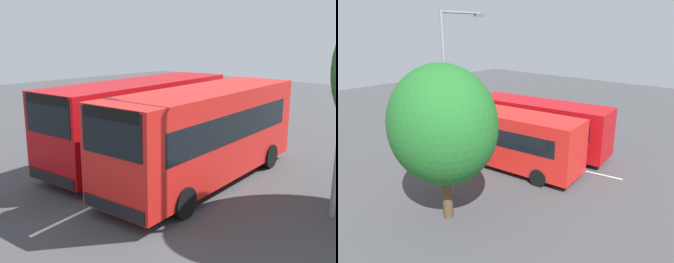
{
  "view_description": "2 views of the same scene",
  "coord_description": "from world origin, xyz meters",
  "views": [
    {
      "loc": [
        10.62,
        10.32,
        5.12
      ],
      "look_at": [
        1.25,
        1.27,
        2.01
      ],
      "focal_mm": 43.08,
      "sensor_mm": 36.0,
      "label": 1
    },
    {
      "loc": [
        -12.04,
        15.39,
        8.02
      ],
      "look_at": [
        0.53,
        0.93,
        1.82
      ],
      "focal_mm": 34.89,
      "sensor_mm": 36.0,
      "label": 2
    }
  ],
  "objects": [
    {
      "name": "bus_far_left",
      "position": [
        -0.19,
        -1.7,
        1.82
      ],
      "size": [
        9.31,
        3.59,
        3.33
      ],
      "rotation": [
        0.0,
        0.0,
        0.12
      ],
      "color": "#B70C11",
      "rests_on": "ground"
    },
    {
      "name": "ground_plane",
      "position": [
        0.0,
        0.0,
        0.0
      ],
      "size": [
        64.51,
        64.51,
        0.0
      ],
      "primitive_type": "plane",
      "color": "#424244"
    },
    {
      "name": "bus_center_left",
      "position": [
        -0.12,
        1.72,
        1.82
      ],
      "size": [
        9.29,
        3.42,
        3.33
      ],
      "rotation": [
        0.0,
        0.0,
        0.1
      ],
      "color": "red",
      "rests_on": "ground"
    },
    {
      "name": "pedestrian",
      "position": [
        6.26,
        -1.04,
        0.99
      ],
      "size": [
        0.37,
        0.37,
        1.68
      ],
      "rotation": [
        0.0,
        0.0,
        2.98
      ],
      "color": "#232833",
      "rests_on": "ground"
    },
    {
      "name": "lane_stripe_outer_left",
      "position": [
        0.0,
        0.0,
        0.0
      ],
      "size": [
        12.5,
        2.24,
        0.01
      ],
      "primitive_type": "cube",
      "rotation": [
        0.0,
        0.0,
        0.17
      ],
      "color": "silver",
      "rests_on": "ground"
    },
    {
      "name": "street_lamp",
      "position": [
        -0.46,
        5.98,
        4.99
      ],
      "size": [
        0.39,
        2.79,
        8.7
      ],
      "rotation": [
        0.0,
        0.0,
        -1.49
      ],
      "color": "gray",
      "rests_on": "ground"
    },
    {
      "name": "depot_tree",
      "position": [
        -1.87,
        7.56,
        4.21
      ],
      "size": [
        4.72,
        4.25,
        6.7
      ],
      "color": "#4C3823",
      "rests_on": "ground"
    }
  ]
}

